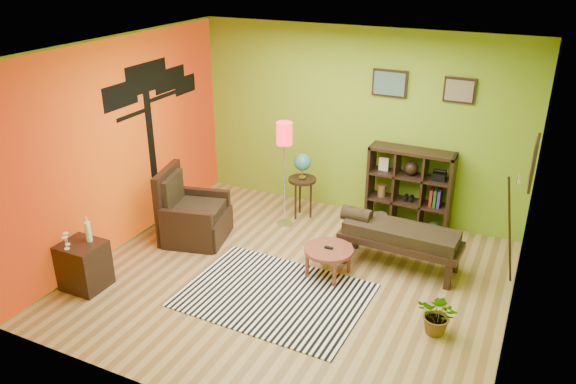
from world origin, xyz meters
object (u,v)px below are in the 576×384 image
at_px(side_cabinet, 84,265).
at_px(cube_shelf, 410,189).
at_px(potted_plant, 438,319).
at_px(floor_lamp, 284,143).
at_px(coffee_table, 329,252).
at_px(armchair, 191,218).
at_px(globe_table, 302,169).
at_px(bench, 397,235).

distance_m(side_cabinet, cube_shelf, 4.50).
bearing_deg(potted_plant, floor_lamp, 148.28).
bearing_deg(cube_shelf, coffee_table, -107.96).
height_order(floor_lamp, cube_shelf, floor_lamp).
relative_size(coffee_table, potted_plant, 1.30).
bearing_deg(armchair, floor_lamp, 43.23).
bearing_deg(coffee_table, armchair, 177.71).
xyz_separation_m(globe_table, cube_shelf, (1.54, 0.36, -0.17)).
height_order(coffee_table, floor_lamp, floor_lamp).
relative_size(armchair, bench, 0.65).
height_order(bench, potted_plant, bench).
relative_size(coffee_table, armchair, 0.60).
relative_size(armchair, side_cabinet, 1.13).
height_order(floor_lamp, potted_plant, floor_lamp).
xyz_separation_m(side_cabinet, globe_table, (1.57, 2.88, 0.47)).
xyz_separation_m(side_cabinet, potted_plant, (4.04, 0.93, -0.11)).
bearing_deg(armchair, cube_shelf, 31.69).
bearing_deg(bench, globe_table, 154.50).
xyz_separation_m(side_cabinet, cube_shelf, (3.11, 3.24, 0.30)).
relative_size(side_cabinet, potted_plant, 1.90).
height_order(side_cabinet, floor_lamp, floor_lamp).
height_order(side_cabinet, potted_plant, side_cabinet).
bearing_deg(globe_table, coffee_table, -54.51).
height_order(armchair, side_cabinet, armchair).
bearing_deg(globe_table, potted_plant, -38.35).
distance_m(armchair, side_cabinet, 1.66).
relative_size(globe_table, bench, 0.65).
distance_m(floor_lamp, potted_plant, 3.24).
xyz_separation_m(coffee_table, cube_shelf, (0.56, 1.73, 0.28)).
bearing_deg(side_cabinet, cube_shelf, 46.12).
xyz_separation_m(globe_table, bench, (1.68, -0.80, -0.32)).
bearing_deg(coffee_table, side_cabinet, -149.42).
relative_size(coffee_table, cube_shelf, 0.51).
distance_m(coffee_table, potted_plant, 1.60).
distance_m(coffee_table, side_cabinet, 2.97).
bearing_deg(globe_table, floor_lamp, -109.70).
height_order(side_cabinet, cube_shelf, cube_shelf).
distance_m(globe_table, bench, 1.89).
bearing_deg(potted_plant, side_cabinet, -167.03).
relative_size(coffee_table, side_cabinet, 0.68).
xyz_separation_m(globe_table, potted_plant, (2.47, -1.95, -0.59)).
xyz_separation_m(coffee_table, globe_table, (-0.98, 1.37, 0.45)).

